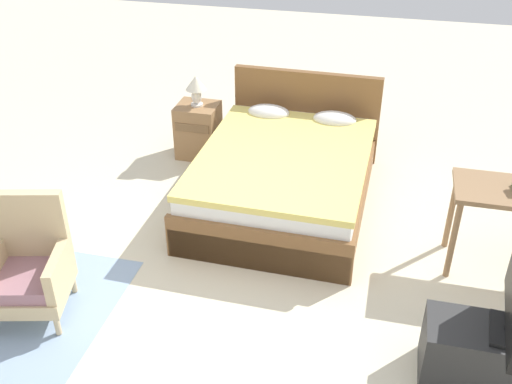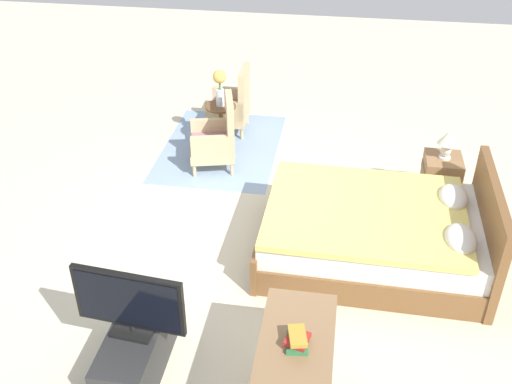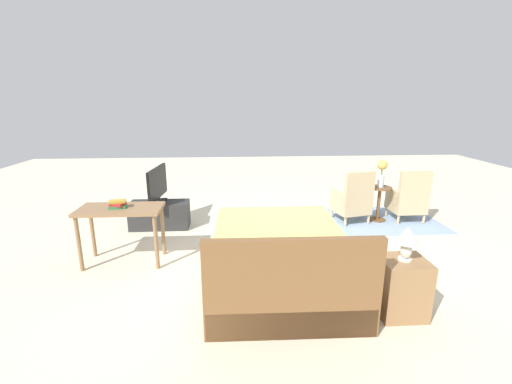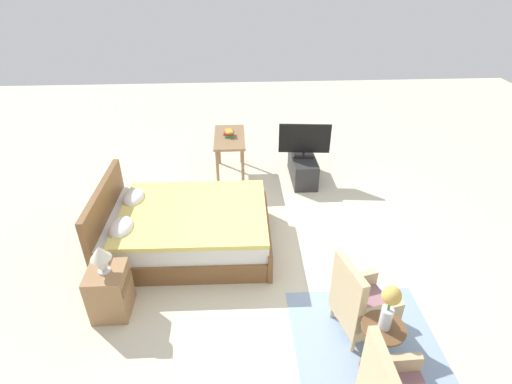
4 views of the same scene
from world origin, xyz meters
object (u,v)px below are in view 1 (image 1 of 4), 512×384
(armchair_by_window_right, at_px, (30,268))
(table_lamp, at_px, (196,86))
(nightstand, at_px, (198,130))
(tv_stand, at_px, (498,357))
(bed, at_px, (286,173))

(armchair_by_window_right, distance_m, table_lamp, 2.73)
(table_lamp, bearing_deg, armchair_by_window_right, -98.84)
(nightstand, bearing_deg, tv_stand, -41.93)
(armchair_by_window_right, xyz_separation_m, tv_stand, (3.30, 0.07, -0.16))
(table_lamp, bearing_deg, tv_stand, -41.94)
(armchair_by_window_right, bearing_deg, bed, 51.85)
(bed, relative_size, tv_stand, 2.29)
(nightstand, xyz_separation_m, table_lamp, (0.00, 0.00, 0.51))
(bed, xyz_separation_m, tv_stand, (1.77, -1.88, -0.08))
(armchair_by_window_right, relative_size, tv_stand, 0.96)
(tv_stand, bearing_deg, bed, 133.24)
(armchair_by_window_right, distance_m, tv_stand, 3.31)
(table_lamp, bearing_deg, nightstand, -90.00)
(nightstand, relative_size, tv_stand, 0.61)
(nightstand, xyz_separation_m, tv_stand, (2.89, -2.60, -0.07))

